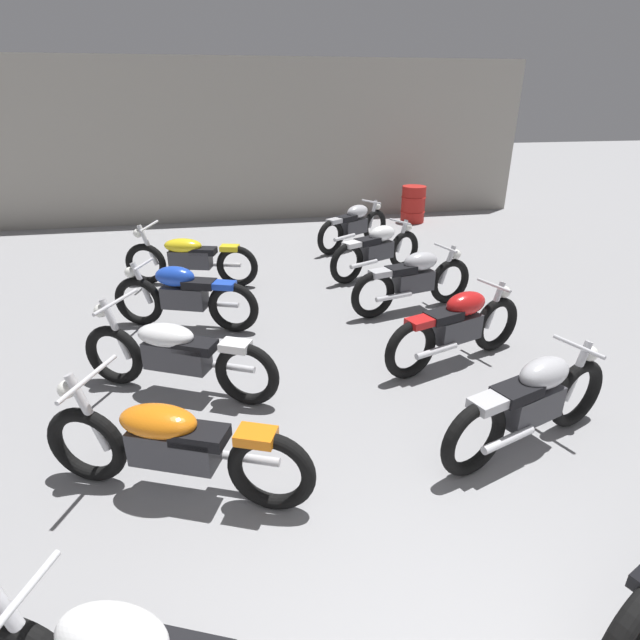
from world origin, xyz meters
TOP-DOWN VIEW (x-y plane):
  - back_wall at (0.00, 11.86)m, footprint 13.05×0.24m
  - motorcycle_left_row_1 at (-1.48, 2.49)m, footprint 2.04×1.03m
  - motorcycle_left_row_2 at (-1.54, 3.97)m, footprint 1.99×1.12m
  - motorcycle_left_row_3 at (-1.54, 5.60)m, footprint 1.88×0.81m
  - motorcycle_left_row_4 at (-1.53, 7.28)m, footprint 2.11×0.86m
  - motorcycle_right_row_1 at (1.47, 2.48)m, footprint 1.90×0.78m
  - motorcycle_right_row_2 at (1.52, 4.03)m, footprint 1.90×0.78m
  - motorcycle_right_row_3 at (1.60, 5.60)m, footprint 1.94×0.68m
  - motorcycle_right_row_4 at (1.54, 7.15)m, footprint 1.82×0.96m
  - motorcycle_right_row_5 at (1.59, 8.87)m, footprint 1.71×1.17m
  - oil_drum at (3.55, 10.78)m, footprint 0.59×0.59m

SIDE VIEW (x-z plane):
  - oil_drum at x=3.55m, z-range 0.00..0.85m
  - motorcycle_left_row_1 at x=-1.48m, z-range -0.04..0.94m
  - motorcycle_left_row_2 at x=-1.54m, z-range -0.04..0.94m
  - motorcycle_left_row_4 at x=-1.53m, z-range -0.04..0.94m
  - motorcycle_left_row_3 at x=-1.54m, z-range 0.02..0.90m
  - motorcycle_right_row_1 at x=1.47m, z-range 0.02..0.90m
  - motorcycle_right_row_2 at x=1.52m, z-range 0.02..0.90m
  - motorcycle_right_row_3 at x=1.60m, z-range 0.02..0.90m
  - motorcycle_right_row_4 at x=1.54m, z-range 0.02..0.90m
  - motorcycle_right_row_5 at x=1.59m, z-range 0.02..0.90m
  - back_wall at x=0.00m, z-range 0.00..3.60m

